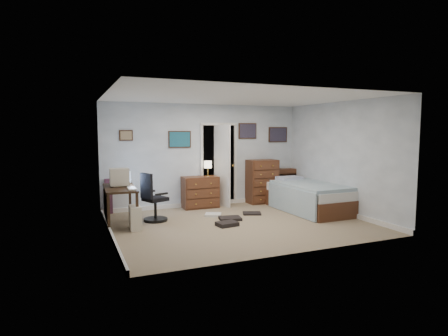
{
  "coord_description": "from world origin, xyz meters",
  "views": [
    {
      "loc": [
        -3.12,
        -6.67,
        1.85
      ],
      "look_at": [
        -0.21,
        0.3,
        1.1
      ],
      "focal_mm": 30.0,
      "sensor_mm": 36.0,
      "label": 1
    }
  ],
  "objects_px": {
    "low_dresser": "(200,192)",
    "tall_dresser": "(262,181)",
    "computer_desk": "(115,196)",
    "office_chair": "(153,203)",
    "bed": "(308,197)"
  },
  "relations": [
    {
      "from": "office_chair",
      "to": "bed",
      "type": "bearing_deg",
      "value": -28.05
    },
    {
      "from": "computer_desk",
      "to": "low_dresser",
      "type": "relative_size",
      "value": 1.53
    },
    {
      "from": "low_dresser",
      "to": "tall_dresser",
      "type": "relative_size",
      "value": 0.77
    },
    {
      "from": "computer_desk",
      "to": "bed",
      "type": "relative_size",
      "value": 0.6
    },
    {
      "from": "office_chair",
      "to": "low_dresser",
      "type": "distance_m",
      "value": 1.64
    },
    {
      "from": "low_dresser",
      "to": "tall_dresser",
      "type": "distance_m",
      "value": 1.69
    },
    {
      "from": "tall_dresser",
      "to": "office_chair",
      "type": "bearing_deg",
      "value": -162.7
    },
    {
      "from": "office_chair",
      "to": "bed",
      "type": "xyz_separation_m",
      "value": [
        3.54,
        -0.37,
        -0.05
      ]
    },
    {
      "from": "office_chair",
      "to": "tall_dresser",
      "type": "distance_m",
      "value": 3.16
    },
    {
      "from": "office_chair",
      "to": "tall_dresser",
      "type": "relative_size",
      "value": 0.9
    },
    {
      "from": "office_chair",
      "to": "bed",
      "type": "relative_size",
      "value": 0.46
    },
    {
      "from": "computer_desk",
      "to": "tall_dresser",
      "type": "distance_m",
      "value": 3.85
    },
    {
      "from": "office_chair",
      "to": "low_dresser",
      "type": "height_order",
      "value": "office_chair"
    },
    {
      "from": "office_chair",
      "to": "tall_dresser",
      "type": "height_order",
      "value": "tall_dresser"
    },
    {
      "from": "office_chair",
      "to": "computer_desk",
      "type": "bearing_deg",
      "value": 152.37
    }
  ]
}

